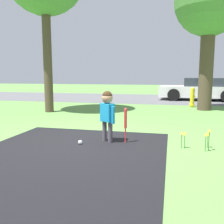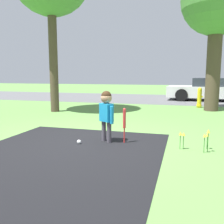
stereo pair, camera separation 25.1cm
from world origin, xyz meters
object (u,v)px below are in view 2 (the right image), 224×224
(sports_ball, at_px, (79,142))
(tree_near_driveway, at_px, (217,2))
(fire_hydrant, at_px, (199,98))
(child, at_px, (106,109))
(baseball_bat, at_px, (124,120))
(parked_car, at_px, (209,90))

(sports_ball, xyz_separation_m, tree_near_driveway, (2.91, 5.61, 3.82))
(fire_hydrant, relative_size, tree_near_driveway, 0.16)
(child, xyz_separation_m, baseball_bat, (0.36, 0.01, -0.21))
(parked_car, bearing_deg, child, 77.34)
(child, xyz_separation_m, tree_near_driveway, (2.45, 5.30, 3.20))
(parked_car, bearing_deg, sports_ball, 75.33)
(tree_near_driveway, bearing_deg, parked_car, 86.34)
(parked_car, height_order, tree_near_driveway, tree_near_driveway)
(baseball_bat, xyz_separation_m, fire_hydrant, (1.71, 6.09, -0.05))
(child, height_order, parked_car, parked_car)
(child, height_order, tree_near_driveway, tree_near_driveway)
(child, bearing_deg, tree_near_driveway, 101.24)
(fire_hydrant, height_order, tree_near_driveway, tree_near_driveway)
(fire_hydrant, xyz_separation_m, parked_car, (0.64, 3.17, 0.16))
(fire_hydrant, distance_m, tree_near_driveway, 3.57)
(sports_ball, bearing_deg, parked_car, 71.70)
(tree_near_driveway, bearing_deg, sports_ball, -117.46)
(child, xyz_separation_m, fire_hydrant, (2.07, 6.10, -0.26))
(child, relative_size, sports_ball, 12.52)
(child, distance_m, baseball_bat, 0.42)
(sports_ball, height_order, fire_hydrant, fire_hydrant)
(baseball_bat, bearing_deg, child, -178.92)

